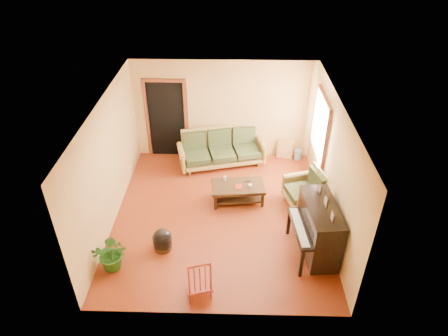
{
  "coord_description": "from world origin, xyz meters",
  "views": [
    {
      "loc": [
        0.26,
        -6.63,
        5.71
      ],
      "look_at": [
        0.08,
        0.2,
        1.1
      ],
      "focal_mm": 32.0,
      "sensor_mm": 36.0,
      "label": 1
    }
  ],
  "objects_px": {
    "red_chair": "(198,275)",
    "ceramic_crock": "(298,154)",
    "footstool": "(163,242)",
    "potted_plant": "(112,253)",
    "armchair": "(304,189)",
    "coffee_table": "(238,193)",
    "piano": "(319,230)",
    "sofa": "(222,149)"
  },
  "relations": [
    {
      "from": "footstool",
      "to": "ceramic_crock",
      "type": "bearing_deg",
      "value": 47.69
    },
    {
      "from": "piano",
      "to": "sofa",
      "type": "bearing_deg",
      "value": 116.53
    },
    {
      "from": "sofa",
      "to": "footstool",
      "type": "relative_size",
      "value": 5.78
    },
    {
      "from": "coffee_table",
      "to": "ceramic_crock",
      "type": "xyz_separation_m",
      "value": [
        1.59,
        1.81,
        -0.08
      ]
    },
    {
      "from": "piano",
      "to": "armchair",
      "type": "bearing_deg",
      "value": 86.74
    },
    {
      "from": "sofa",
      "to": "footstool",
      "type": "xyz_separation_m",
      "value": [
        -1.06,
        -3.04,
        -0.28
      ]
    },
    {
      "from": "sofa",
      "to": "red_chair",
      "type": "relative_size",
      "value": 2.4
    },
    {
      "from": "sofa",
      "to": "coffee_table",
      "type": "xyz_separation_m",
      "value": [
        0.41,
        -1.5,
        -0.25
      ]
    },
    {
      "from": "red_chair",
      "to": "potted_plant",
      "type": "relative_size",
      "value": 1.26
    },
    {
      "from": "armchair",
      "to": "red_chair",
      "type": "relative_size",
      "value": 0.98
    },
    {
      "from": "coffee_table",
      "to": "ceramic_crock",
      "type": "height_order",
      "value": "coffee_table"
    },
    {
      "from": "coffee_table",
      "to": "potted_plant",
      "type": "bearing_deg",
      "value": -138.34
    },
    {
      "from": "footstool",
      "to": "red_chair",
      "type": "relative_size",
      "value": 0.42
    },
    {
      "from": "coffee_table",
      "to": "red_chair",
      "type": "bearing_deg",
      "value": -104.69
    },
    {
      "from": "coffee_table",
      "to": "footstool",
      "type": "relative_size",
      "value": 3.15
    },
    {
      "from": "potted_plant",
      "to": "piano",
      "type": "bearing_deg",
      "value": 7.22
    },
    {
      "from": "coffee_table",
      "to": "piano",
      "type": "xyz_separation_m",
      "value": [
        1.5,
        -1.57,
        0.36
      ]
    },
    {
      "from": "piano",
      "to": "ceramic_crock",
      "type": "height_order",
      "value": "piano"
    },
    {
      "from": "red_chair",
      "to": "ceramic_crock",
      "type": "bearing_deg",
      "value": 47.97
    },
    {
      "from": "sofa",
      "to": "armchair",
      "type": "bearing_deg",
      "value": -54.77
    },
    {
      "from": "footstool",
      "to": "potted_plant",
      "type": "height_order",
      "value": "potted_plant"
    },
    {
      "from": "armchair",
      "to": "footstool",
      "type": "relative_size",
      "value": 2.36
    },
    {
      "from": "red_chair",
      "to": "potted_plant",
      "type": "xyz_separation_m",
      "value": [
        -1.62,
        0.54,
        -0.09
      ]
    },
    {
      "from": "armchair",
      "to": "piano",
      "type": "relative_size",
      "value": 0.67
    },
    {
      "from": "footstool",
      "to": "red_chair",
      "type": "height_order",
      "value": "red_chair"
    },
    {
      "from": "coffee_table",
      "to": "piano",
      "type": "bearing_deg",
      "value": -46.19
    },
    {
      "from": "footstool",
      "to": "ceramic_crock",
      "type": "xyz_separation_m",
      "value": [
        3.06,
        3.36,
        -0.05
      ]
    },
    {
      "from": "ceramic_crock",
      "to": "red_chair",
      "type": "bearing_deg",
      "value": -117.24
    },
    {
      "from": "piano",
      "to": "red_chair",
      "type": "distance_m",
      "value": 2.41
    },
    {
      "from": "red_chair",
      "to": "ceramic_crock",
      "type": "height_order",
      "value": "red_chair"
    },
    {
      "from": "armchair",
      "to": "ceramic_crock",
      "type": "xyz_separation_m",
      "value": [
        0.14,
        1.91,
        -0.31
      ]
    },
    {
      "from": "footstool",
      "to": "potted_plant",
      "type": "distance_m",
      "value": 0.99
    },
    {
      "from": "coffee_table",
      "to": "footstool",
      "type": "height_order",
      "value": "coffee_table"
    },
    {
      "from": "coffee_table",
      "to": "red_chair",
      "type": "distance_m",
      "value": 2.69
    },
    {
      "from": "armchair",
      "to": "red_chair",
      "type": "height_order",
      "value": "red_chair"
    },
    {
      "from": "piano",
      "to": "footstool",
      "type": "distance_m",
      "value": 3.0
    },
    {
      "from": "red_chair",
      "to": "ceramic_crock",
      "type": "distance_m",
      "value": 4.96
    },
    {
      "from": "sofa",
      "to": "piano",
      "type": "distance_m",
      "value": 3.61
    },
    {
      "from": "red_chair",
      "to": "piano",
      "type": "bearing_deg",
      "value": 10.36
    },
    {
      "from": "ceramic_crock",
      "to": "armchair",
      "type": "bearing_deg",
      "value": -94.23
    },
    {
      "from": "ceramic_crock",
      "to": "piano",
      "type": "bearing_deg",
      "value": -91.46
    },
    {
      "from": "ceramic_crock",
      "to": "potted_plant",
      "type": "bearing_deg",
      "value": -135.2
    }
  ]
}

